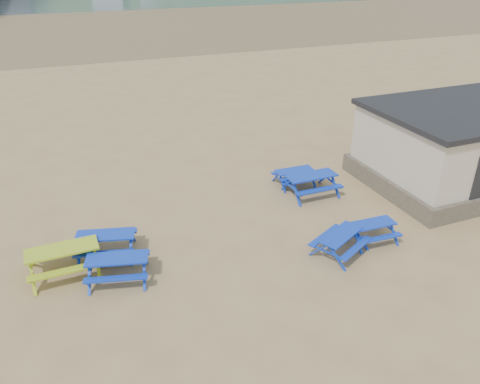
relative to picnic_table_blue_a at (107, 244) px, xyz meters
name	(u,v)px	position (x,y,z in m)	size (l,w,h in m)	color
ground	(226,245)	(3.61, -0.88, -0.37)	(400.00, 400.00, 0.00)	tan
wet_sand	(78,25)	(3.61, 54.12, -0.37)	(400.00, 400.00, 0.00)	olive
picnic_table_blue_a	(107,244)	(0.00, 0.00, 0.00)	(2.09, 1.85, 0.75)	#092BB8
picnic_table_blue_b	(294,177)	(7.73, 2.25, -0.05)	(1.57, 1.28, 0.65)	#092BB8
picnic_table_blue_c	(311,185)	(7.93, 1.24, 0.04)	(1.95, 1.57, 0.82)	#092BB8
picnic_table_blue_d	(118,268)	(0.14, -1.36, -0.01)	(2.04, 1.80, 0.73)	#092BB8
picnic_table_blue_e	(340,243)	(6.78, -2.62, -0.03)	(2.07, 1.93, 0.69)	#092BB8
picnic_table_blue_f	(371,232)	(8.10, -2.37, -0.05)	(1.61, 1.32, 0.65)	#092BB8
picnic_table_yellow	(64,261)	(-1.28, -0.49, 0.05)	(2.06, 1.68, 0.85)	#8BAD1C
amenity_block	(462,145)	(14.11, 0.12, 1.20)	(7.40, 5.40, 3.15)	#665B4C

